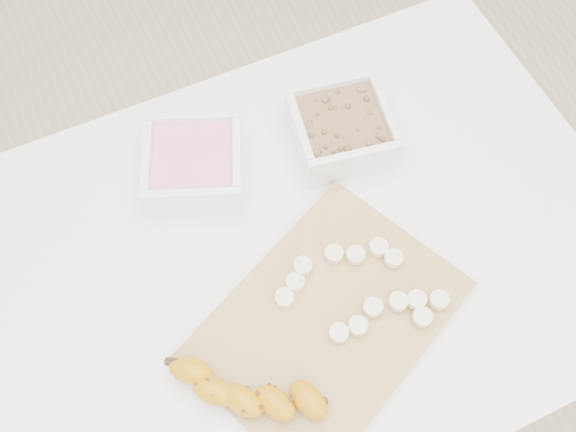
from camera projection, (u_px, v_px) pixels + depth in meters
name	position (u px, v px, depth m)	size (l,w,h in m)	color
ground	(293.00, 368.00, 1.62)	(3.50, 3.50, 0.00)	#C6AD89
table	(296.00, 274.00, 1.03)	(1.00, 0.70, 0.75)	white
bowl_yogurt	(194.00, 164.00, 0.97)	(0.19, 0.19, 0.07)	white
bowl_granola	(342.00, 129.00, 1.00)	(0.17, 0.17, 0.07)	white
cutting_board	(327.00, 321.00, 0.89)	(0.36, 0.26, 0.01)	#A8844D
banana	(251.00, 391.00, 0.82)	(0.06, 0.21, 0.04)	#C07C09
banana_slices	(363.00, 288.00, 0.89)	(0.22, 0.16, 0.02)	#FAEABC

